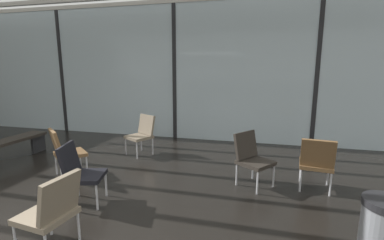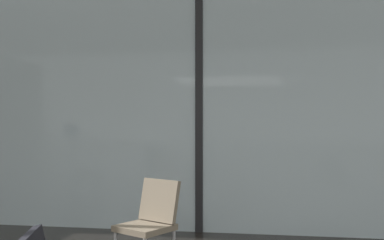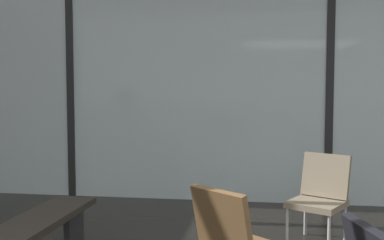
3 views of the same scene
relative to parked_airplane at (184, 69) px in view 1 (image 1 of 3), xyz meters
name	(u,v)px [view 1 (image 1 of 3)]	position (x,y,z in m)	size (l,w,h in m)	color
glass_curtain_wall	(175,73)	(1.01, -4.42, -0.09)	(14.00, 0.08, 3.51)	silver
window_mullion_0	(63,73)	(-2.49, -4.42, -0.09)	(0.10, 0.12, 3.51)	black
window_mullion_1	(175,73)	(1.01, -4.42, -0.09)	(0.10, 0.12, 3.51)	black
window_mullion_2	(317,74)	(4.51, -4.42, -0.09)	(0.10, 0.12, 3.51)	black
parked_airplane	(184,69)	(0.00, 0.00, 0.00)	(11.61, 3.70, 3.70)	#B2BCD6
lounge_chair_1	(65,150)	(-0.04, -7.54, -1.36)	(0.70, 0.71, 0.87)	brown
lounge_chair_2	(79,170)	(0.83, -8.31, -1.36)	(0.63, 0.60, 0.87)	black
lounge_chair_3	(251,156)	(3.16, -7.07, -1.36)	(0.71, 0.70, 0.87)	#28231E
lounge_chair_4	(52,209)	(1.24, -9.31, -1.36)	(0.58, 0.54, 0.87)	#7F705B
lounge_chair_5	(142,132)	(0.73, -5.99, -1.36)	(0.67, 0.69, 0.87)	#7F705B
lounge_chair_6	(317,161)	(4.14, -7.07, -1.36)	(0.54, 0.58, 0.87)	brown
waiting_bench	(11,144)	(-1.67, -7.12, -1.49)	(0.45, 1.70, 0.47)	#28231E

